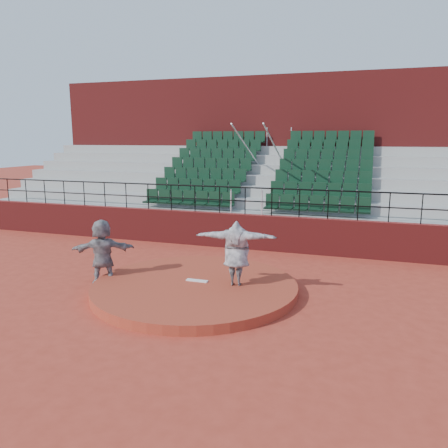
{
  "coord_description": "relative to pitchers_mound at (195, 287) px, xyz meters",
  "views": [
    {
      "loc": [
        4.26,
        -10.41,
        4.07
      ],
      "look_at": [
        0.0,
        2.5,
        1.4
      ],
      "focal_mm": 35.0,
      "sensor_mm": 36.0,
      "label": 1
    }
  ],
  "objects": [
    {
      "name": "wall_railing",
      "position": [
        0.0,
        5.0,
        1.9
      ],
      "size": [
        24.04,
        0.05,
        1.03
      ],
      "color": "black",
      "rests_on": "boundary_wall"
    },
    {
      "name": "pitching_rubber",
      "position": [
        0.0,
        0.15,
        0.14
      ],
      "size": [
        0.6,
        0.15,
        0.03
      ],
      "primitive_type": "cube",
      "color": "white",
      "rests_on": "pitchers_mound"
    },
    {
      "name": "ground",
      "position": [
        0.0,
        0.0,
        -0.12
      ],
      "size": [
        90.0,
        90.0,
        0.0
      ],
      "primitive_type": "plane",
      "color": "#A93726",
      "rests_on": "ground"
    },
    {
      "name": "pitcher",
      "position": [
        1.1,
        0.21,
        0.99
      ],
      "size": [
        2.18,
        0.85,
        1.73
      ],
      "primitive_type": "imported",
      "rotation": [
        0.0,
        0.0,
        3.27
      ],
      "color": "black",
      "rests_on": "pitchers_mound"
    },
    {
      "name": "fielder",
      "position": [
        -2.71,
        -0.19,
        0.81
      ],
      "size": [
        1.8,
        1.27,
        1.87
      ],
      "primitive_type": "imported",
      "rotation": [
        0.0,
        0.0,
        3.6
      ],
      "color": "black",
      "rests_on": "ground"
    },
    {
      "name": "press_box_facade",
      "position": [
        0.0,
        12.6,
        3.43
      ],
      "size": [
        24.0,
        3.0,
        7.1
      ],
      "primitive_type": "cube",
      "color": "maroon",
      "rests_on": "ground"
    },
    {
      "name": "seating_deck",
      "position": [
        0.0,
        8.64,
        1.33
      ],
      "size": [
        24.0,
        5.97,
        4.63
      ],
      "color": "#9B9B96",
      "rests_on": "ground"
    },
    {
      "name": "pitchers_mound",
      "position": [
        0.0,
        0.0,
        0.0
      ],
      "size": [
        5.5,
        5.5,
        0.25
      ],
      "primitive_type": "cylinder",
      "color": "#A43924",
      "rests_on": "ground"
    },
    {
      "name": "boundary_wall",
      "position": [
        0.0,
        5.0,
        0.53
      ],
      "size": [
        24.0,
        0.3,
        1.3
      ],
      "primitive_type": "cube",
      "color": "maroon",
      "rests_on": "ground"
    }
  ]
}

